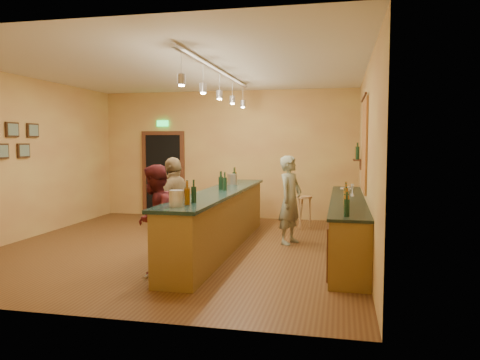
% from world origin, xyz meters
% --- Properties ---
extents(floor, '(7.00, 7.00, 0.00)m').
position_xyz_m(floor, '(0.00, 0.00, 0.00)').
color(floor, '#532E17').
rests_on(floor, ground).
extents(ceiling, '(6.50, 7.00, 0.02)m').
position_xyz_m(ceiling, '(0.00, 0.00, 3.20)').
color(ceiling, silver).
rests_on(ceiling, wall_back).
extents(wall_back, '(6.50, 0.02, 3.20)m').
position_xyz_m(wall_back, '(0.00, 3.50, 1.60)').
color(wall_back, '#B47343').
rests_on(wall_back, floor).
extents(wall_front, '(6.50, 0.02, 3.20)m').
position_xyz_m(wall_front, '(0.00, -3.50, 1.60)').
color(wall_front, '#B47343').
rests_on(wall_front, floor).
extents(wall_left, '(0.02, 7.00, 3.20)m').
position_xyz_m(wall_left, '(-3.25, 0.00, 1.60)').
color(wall_left, '#B47343').
rests_on(wall_left, floor).
extents(wall_right, '(0.02, 7.00, 3.20)m').
position_xyz_m(wall_right, '(3.25, 0.00, 1.60)').
color(wall_right, '#B47343').
rests_on(wall_right, floor).
extents(doorway, '(1.15, 0.09, 2.48)m').
position_xyz_m(doorway, '(-1.70, 3.47, 1.13)').
color(doorway, black).
rests_on(doorway, wall_back).
extents(tapestry, '(0.03, 1.40, 1.60)m').
position_xyz_m(tapestry, '(3.23, 0.40, 1.85)').
color(tapestry, '#A02D20').
rests_on(tapestry, wall_right).
extents(bottle_shelf, '(0.17, 0.55, 0.54)m').
position_xyz_m(bottle_shelf, '(3.17, 1.90, 1.67)').
color(bottle_shelf, '#4E2817').
rests_on(bottle_shelf, wall_right).
extents(back_counter, '(0.60, 4.55, 1.27)m').
position_xyz_m(back_counter, '(2.97, 0.18, 0.49)').
color(back_counter, brown).
rests_on(back_counter, floor).
extents(tasting_bar, '(0.73, 5.10, 1.38)m').
position_xyz_m(tasting_bar, '(0.73, -0.00, 0.61)').
color(tasting_bar, brown).
rests_on(tasting_bar, floor).
extents(pendant_track, '(0.11, 4.60, 0.50)m').
position_xyz_m(pendant_track, '(0.73, -0.00, 2.98)').
color(pendant_track, silver).
rests_on(pendant_track, ceiling).
extents(bartender, '(0.59, 0.71, 1.66)m').
position_xyz_m(bartender, '(1.91, 0.71, 0.83)').
color(bartender, gray).
rests_on(bartender, floor).
extents(customer_a, '(0.62, 0.78, 1.59)m').
position_xyz_m(customer_a, '(0.18, -1.66, 0.79)').
color(customer_a, '#59191E').
rests_on(customer_a, floor).
extents(customer_b, '(0.63, 1.05, 1.67)m').
position_xyz_m(customer_b, '(0.15, -0.74, 0.83)').
color(customer_b, '#997A51').
rests_on(customer_b, floor).
extents(bar_stool, '(0.36, 0.36, 0.74)m').
position_xyz_m(bar_stool, '(2.05, 2.20, 0.59)').
color(bar_stool, '#9B6A46').
rests_on(bar_stool, floor).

